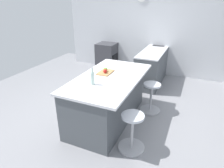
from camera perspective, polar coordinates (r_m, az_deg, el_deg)
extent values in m
plane|color=gray|center=(4.36, -1.12, -7.69)|extent=(7.25, 7.25, 0.00)
cube|color=silver|center=(6.42, 9.69, 15.14)|extent=(0.12, 5.25, 2.66)
cube|color=#4C5156|center=(6.18, 12.51, 6.09)|extent=(2.59, 0.60, 0.89)
cube|color=silver|center=(6.06, 12.91, 10.21)|extent=(2.59, 0.60, 0.03)
cube|color=#38383D|center=(6.38, 13.48, 10.42)|extent=(0.44, 0.36, 0.12)
cylinder|color=#B7B7BC|center=(6.37, 12.31, 12.35)|extent=(0.02, 0.02, 0.28)
cube|color=#38383D|center=(6.68, -1.51, 7.99)|extent=(0.60, 0.60, 0.89)
cube|color=black|center=(6.57, 0.92, 7.33)|extent=(0.44, 0.01, 0.32)
cube|color=#4C5156|center=(3.89, -1.35, -4.39)|extent=(1.96, 0.90, 0.89)
cube|color=silver|center=(3.67, -0.71, 1.82)|extent=(2.02, 1.10, 0.04)
cylinder|color=#B7B7BC|center=(4.43, 10.93, -7.40)|extent=(0.44, 0.44, 0.03)
cylinder|color=#B7B7BC|center=(4.28, 11.24, -4.02)|extent=(0.05, 0.05, 0.58)
cylinder|color=silver|center=(4.15, 11.59, -0.21)|extent=(0.36, 0.36, 0.04)
cylinder|color=#B7B7BC|center=(3.43, 5.61, -17.76)|extent=(0.44, 0.44, 0.03)
cylinder|color=#B7B7BC|center=(3.24, 5.83, -13.85)|extent=(0.05, 0.05, 0.58)
cylinder|color=silver|center=(3.06, 6.08, -9.25)|extent=(0.36, 0.36, 0.04)
cube|color=tan|center=(3.85, -1.85, 3.41)|extent=(0.36, 0.24, 0.02)
sphere|color=red|center=(3.78, -2.00, 3.76)|extent=(0.08, 0.08, 0.08)
sphere|color=#609E2D|center=(3.87, -1.90, 4.24)|extent=(0.08, 0.08, 0.08)
cylinder|color=silver|center=(3.31, -5.66, 1.56)|extent=(0.06, 0.06, 0.22)
cylinder|color=silver|center=(3.25, -5.77, 4.00)|extent=(0.03, 0.03, 0.08)
cylinder|color=#B7B7BC|center=(3.24, -5.80, 4.75)|extent=(0.03, 0.03, 0.02)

